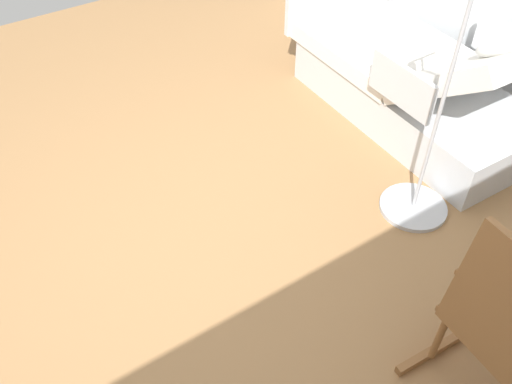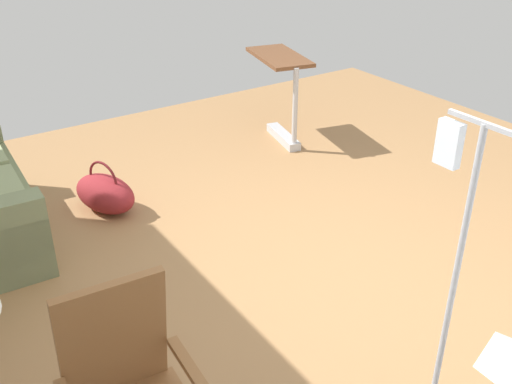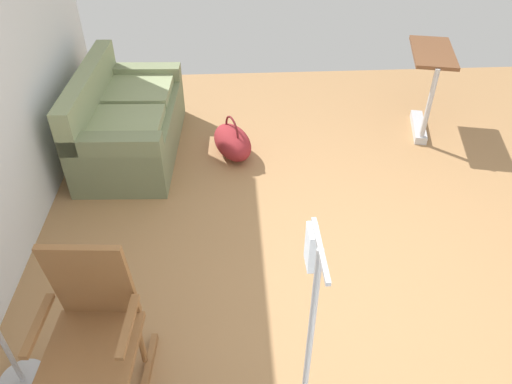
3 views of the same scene
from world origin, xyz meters
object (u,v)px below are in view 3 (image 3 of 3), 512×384
at_px(rocking_chair, 95,329).
at_px(duffel_bag, 232,142).
at_px(couch, 128,124).
at_px(overbed_table, 428,82).

xyz_separation_m(rocking_chair, duffel_bag, (2.42, -0.79, -0.35)).
xyz_separation_m(couch, overbed_table, (0.28, -3.04, 0.23)).
bearing_deg(couch, rocking_chair, -174.82).
bearing_deg(couch, overbed_table, -84.78).
bearing_deg(overbed_table, couch, 95.22).
height_order(rocking_chair, overbed_table, rocking_chair).
distance_m(couch, overbed_table, 3.06).
bearing_deg(rocking_chair, couch, 5.18).
height_order(couch, rocking_chair, rocking_chair).
distance_m(rocking_chair, duffel_bag, 2.57).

